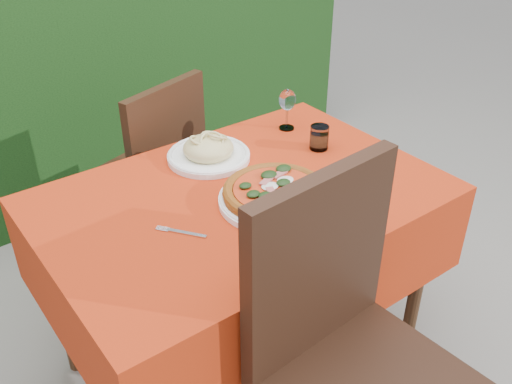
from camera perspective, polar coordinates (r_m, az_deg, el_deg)
ground at (r=2.30m, az=-1.19°, el=-16.02°), size 60.00×60.00×0.00m
hedge at (r=3.05m, az=-19.37°, el=15.24°), size 3.20×0.55×1.78m
dining_table at (r=1.90m, az=-1.39°, el=-3.93°), size 1.26×0.86×0.75m
chair_near at (r=1.53m, az=9.14°, el=-14.71°), size 0.51×0.51×1.06m
chair_far at (r=2.43m, az=-10.26°, el=2.34°), size 0.52×0.52×0.92m
pizza_plate at (r=1.75m, az=2.00°, el=-0.23°), size 0.35×0.35×0.07m
pasta_plate at (r=2.00m, az=-4.78°, el=4.05°), size 0.29×0.29×0.08m
water_glass at (r=2.07m, az=6.34°, el=5.32°), size 0.07×0.07×0.09m
wine_glass at (r=2.18m, az=3.15°, el=9.03°), size 0.07×0.07×0.16m
fork at (r=1.64m, az=-6.98°, el=-4.10°), size 0.11×0.15×0.00m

